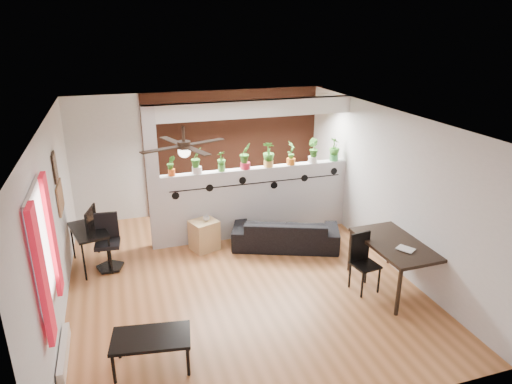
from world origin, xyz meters
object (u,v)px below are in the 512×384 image
potted_plant_2 (221,160)px  potted_plant_5 (291,152)px  ceiling_fan (184,147)px  coffee_table (151,340)px  potted_plant_6 (313,150)px  computer_desk (89,233)px  office_chair (108,245)px  sofa (285,233)px  cup (206,218)px  potted_plant_0 (171,165)px  potted_plant_7 (334,148)px  folding_chair (362,257)px  potted_plant_3 (245,155)px  potted_plant_4 (269,154)px  dining_table (396,247)px  potted_plant_1 (197,160)px  cube_shelf (204,235)px

potted_plant_2 → potted_plant_5: bearing=0.0°
ceiling_fan → coffee_table: (-0.71, -1.35, -1.93)m
potted_plant_2 → potted_plant_6: (1.81, -0.00, 0.05)m
potted_plant_2 → computer_desk: (-2.37, -0.37, -0.93)m
office_chair → sofa: bearing=-3.1°
cup → computer_desk: computer_desk is taller
potted_plant_0 → potted_plant_5: bearing=0.0°
potted_plant_7 → folding_chair: potted_plant_7 is taller
cup → folding_chair: size_ratio=0.13×
potted_plant_5 → computer_desk: size_ratio=0.44×
potted_plant_3 → potted_plant_4: bearing=0.0°
potted_plant_6 → computer_desk: bearing=-174.9°
potted_plant_7 → cup: potted_plant_7 is taller
potted_plant_3 → folding_chair: size_ratio=0.54×
dining_table → coffee_table: dining_table is taller
potted_plant_4 → computer_desk: 3.44m
ceiling_fan → potted_plant_3: size_ratio=2.44×
potted_plant_0 → coffee_table: bearing=-103.1°
potted_plant_4 → sofa: bearing=-81.5°
potted_plant_1 → potted_plant_7: size_ratio=1.03×
computer_desk → office_chair: size_ratio=1.11×
potted_plant_1 → potted_plant_7: potted_plant_1 is taller
cube_shelf → folding_chair: (2.05, -2.01, 0.26)m
potted_plant_0 → folding_chair: size_ratio=0.41×
cube_shelf → coffee_table: size_ratio=0.56×
potted_plant_2 → coffee_table: 3.74m
potted_plant_1 → office_chair: (-1.64, -0.52, -1.19)m
potted_plant_4 → ceiling_fan: bearing=-135.4°
potted_plant_0 → potted_plant_7: (3.16, 0.00, 0.04)m
dining_table → potted_plant_2: bearing=130.6°
ceiling_fan → potted_plant_5: bearing=38.3°
potted_plant_6 → dining_table: potted_plant_6 is taller
potted_plant_5 → potted_plant_6: (0.45, -0.00, 0.01)m
ceiling_fan → computer_desk: (-1.45, 1.43, -1.70)m
potted_plant_1 → potted_plant_7: 2.71m
potted_plant_0 → potted_plant_5: 2.26m
potted_plant_1 → potted_plant_2: (0.45, 0.00, -0.05)m
potted_plant_1 → potted_plant_4: bearing=0.0°
ceiling_fan → potted_plant_7: bearing=29.5°
potted_plant_4 → potted_plant_3: bearing=180.0°
folding_chair → potted_plant_1: bearing=131.4°
potted_plant_1 → computer_desk: 2.19m
cube_shelf → coffee_table: cube_shelf is taller
potted_plant_1 → coffee_table: size_ratio=0.48×
potted_plant_4 → folding_chair: (0.71, -2.35, -1.07)m
cube_shelf → coffee_table: bearing=-133.2°
potted_plant_1 → cube_shelf: 1.37m
computer_desk → folding_chair: folding_chair is taller
potted_plant_2 → cube_shelf: bearing=-141.9°
cube_shelf → potted_plant_5: bearing=-9.3°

